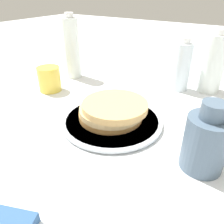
# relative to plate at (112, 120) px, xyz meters

# --- Properties ---
(ground_plane) EXTENTS (4.00, 4.00, 0.00)m
(ground_plane) POSITION_rel_plate_xyz_m (-0.02, 0.03, -0.01)
(ground_plane) COLOR white
(plate) EXTENTS (0.27, 0.27, 0.01)m
(plate) POSITION_rel_plate_xyz_m (0.00, 0.00, 0.00)
(plate) COLOR silver
(plate) RESTS_ON ground_plane
(pancake_stack) EXTENTS (0.18, 0.19, 0.05)m
(pancake_stack) POSITION_rel_plate_xyz_m (0.00, 0.00, 0.03)
(pancake_stack) COLOR #BD8241
(pancake_stack) RESTS_ON plate
(juice_glass) EXTENTS (0.08, 0.08, 0.08)m
(juice_glass) POSITION_rel_plate_xyz_m (0.06, 0.30, 0.04)
(juice_glass) COLOR yellow
(juice_glass) RESTS_ON ground_plane
(cream_jug) EXTENTS (0.08, 0.08, 0.15)m
(cream_jug) POSITION_rel_plate_xyz_m (-0.04, -0.24, 0.06)
(cream_jug) COLOR #4C6075
(cream_jug) RESTS_ON ground_plane
(water_bottle_near) EXTENTS (0.06, 0.06, 0.24)m
(water_bottle_near) POSITION_rel_plate_xyz_m (0.21, 0.32, 0.11)
(water_bottle_near) COLOR silver
(water_bottle_near) RESTS_ON ground_plane
(water_bottle_mid) EXTENTS (0.06, 0.06, 0.18)m
(water_bottle_mid) POSITION_rel_plate_xyz_m (0.32, -0.08, 0.08)
(water_bottle_mid) COLOR silver
(water_bottle_mid) RESTS_ON ground_plane
(water_bottle_far) EXTENTS (0.07, 0.07, 0.21)m
(water_bottle_far) POSITION_rel_plate_xyz_m (0.36, -0.17, 0.09)
(water_bottle_far) COLOR silver
(water_bottle_far) RESTS_ON ground_plane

